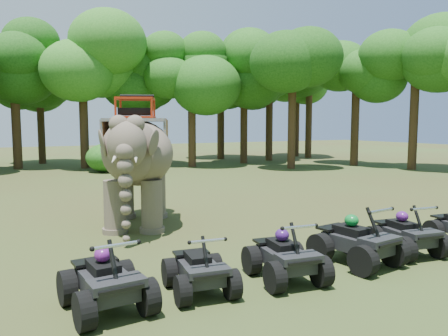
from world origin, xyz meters
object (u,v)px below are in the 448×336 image
(elephant, at_px, (136,160))
(atv_2, at_px, (285,250))
(atv_1, at_px, (199,262))
(atv_3, at_px, (357,234))
(atv_4, at_px, (406,228))
(atv_0, at_px, (106,273))

(elephant, xyz_separation_m, atv_2, (1.22, -6.06, -1.37))
(atv_1, bearing_deg, atv_2, 0.76)
(atv_1, xyz_separation_m, atv_3, (3.77, -0.13, 0.10))
(elephant, height_order, atv_1, elephant)
(elephant, xyz_separation_m, atv_1, (-0.56, -5.85, -1.43))
(atv_1, distance_m, atv_2, 1.79)
(elephant, height_order, atv_4, elephant)
(atv_2, bearing_deg, atv_0, -176.04)
(atv_1, bearing_deg, elephant, 92.11)
(atv_1, relative_size, atv_3, 0.85)
(atv_0, distance_m, atv_4, 7.07)
(elephant, relative_size, atv_2, 2.84)
(atv_0, xyz_separation_m, atv_4, (7.07, -0.12, -0.02))
(elephant, distance_m, atv_2, 6.33)
(elephant, xyz_separation_m, atv_4, (4.82, -5.94, -1.38))
(atv_0, xyz_separation_m, atv_2, (3.47, -0.24, -0.02))
(elephant, xyz_separation_m, atv_3, (3.21, -5.98, -1.32))
(atv_2, height_order, atv_3, atv_3)
(atv_1, height_order, atv_2, atv_2)
(atv_1, relative_size, atv_4, 0.92)
(atv_1, relative_size, atv_2, 0.92)
(atv_0, distance_m, atv_2, 3.48)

